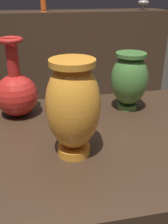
% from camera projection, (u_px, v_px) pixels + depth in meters
% --- Properties ---
extents(back_display_shelf, '(2.60, 0.40, 0.99)m').
position_uv_depth(back_display_shelf, '(47.00, 59.00, 2.87)').
color(back_display_shelf, '#422D1E').
rests_on(back_display_shelf, ground_plane).
extents(vase_centerpiece, '(0.14, 0.14, 0.26)m').
position_uv_depth(vase_centerpiece, '(73.00, 106.00, 0.65)').
color(vase_centerpiece, orange).
rests_on(vase_centerpiece, display_plinth).
extents(vase_tall_behind, '(0.14, 0.14, 0.26)m').
position_uv_depth(vase_tall_behind, '(16.00, 92.00, 0.88)').
color(vase_tall_behind, red).
rests_on(vase_tall_behind, display_plinth).
extents(vase_left_accent, '(0.13, 0.13, 0.20)m').
position_uv_depth(vase_left_accent, '(129.00, 79.00, 0.92)').
color(vase_left_accent, '#477A38').
rests_on(vase_left_accent, display_plinth).
extents(shelf_vase_far_right, '(0.12, 0.12, 0.10)m').
position_uv_depth(shelf_vase_far_right, '(143.00, 3.00, 2.75)').
color(shelf_vase_far_right, gray).
rests_on(shelf_vase_far_right, back_display_shelf).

